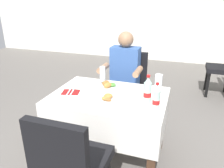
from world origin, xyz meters
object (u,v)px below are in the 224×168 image
Objects in this scene: plate_near_camera at (107,99)px; beer_glass_middle at (103,75)px; chair_near_camera_side at (71,163)px; seated_diner_far at (124,76)px; plate_far_diner at (108,86)px; beer_glass_left at (158,83)px; napkin_cutlery_set at (71,92)px; main_dining_table at (109,111)px; cola_bottle_secondary at (156,99)px; cola_bottle_primary at (148,91)px; chair_far_diner_seat at (129,85)px.

plate_near_camera is 1.21× the size of beer_glass_middle.
chair_near_camera_side is 4.88× the size of beer_glass_middle.
seated_diner_far is 0.51m from plate_far_diner.
seated_diner_far reaches higher than chair_near_camera_side.
beer_glass_middle reaches higher than beer_glass_left.
beer_glass_left is 0.89m from napkin_cutlery_set.
main_dining_table is 0.59m from cola_bottle_secondary.
seated_diner_far reaches higher than napkin_cutlery_set.
chair_near_camera_side is 0.88m from cola_bottle_primary.
seated_diner_far reaches higher than beer_glass_left.
cola_bottle_secondary is at bearing -49.24° from cola_bottle_primary.
beer_glass_left is at bearing 38.58° from plate_near_camera.
beer_glass_left is 0.27m from cola_bottle_primary.
plate_far_diner is (-0.10, 0.31, 0.01)m from plate_near_camera.
chair_near_camera_side is 0.84m from napkin_cutlery_set.
chair_near_camera_side is 1.11m from beer_glass_middle.
chair_far_diner_seat is 0.94m from plate_near_camera.
seated_diner_far is at bearing -109.01° from chair_far_diner_seat.
beer_glass_left is (0.42, 0.34, 0.09)m from plate_near_camera.
plate_near_camera is 0.32m from plate_far_diner.
plate_near_camera is at bearing -169.03° from cola_bottle_primary.
chair_far_diner_seat is 0.61m from beer_glass_middle.
plate_far_diner is at bearing 94.24° from chair_near_camera_side.
main_dining_table is 5.72× the size of beer_glass_left.
plate_far_diner is (-0.03, -0.51, 0.05)m from seated_diner_far.
plate_far_diner is 0.53m from cola_bottle_primary.
main_dining_table is at bearing 160.47° from cola_bottle_secondary.
beer_glass_left is 0.99× the size of beer_glass_middle.
main_dining_table is 1.16× the size of chair_far_diner_seat.
plate_far_diner is at bearing -96.64° from chair_far_diner_seat.
beer_glass_middle is at bearing -108.14° from chair_far_diner_seat.
chair_near_camera_side is at bearing -61.90° from napkin_cutlery_set.
main_dining_table is 4.46× the size of cola_bottle_secondary.
plate_near_camera is 1.22× the size of beer_glass_left.
beer_glass_left is (0.49, -0.48, 0.13)m from seated_diner_far.
beer_glass_middle is at bearing 173.58° from beer_glass_left.
chair_far_diner_seat reaches higher than beer_glass_middle.
plate_far_diner is (-0.07, 0.96, 0.21)m from chair_near_camera_side.
chair_far_diner_seat reaches higher than plate_far_diner.
plate_near_camera is at bearing -141.42° from beer_glass_left.
cola_bottle_primary reaches higher than cola_bottle_secondary.
plate_near_camera is 0.46m from beer_glass_middle.
cola_bottle_primary is at bearing -9.17° from main_dining_table.
beer_glass_middle is 1.01× the size of napkin_cutlery_set.
cola_bottle_primary is at bearing -103.07° from beer_glass_left.
cola_bottle_secondary is (0.03, -0.37, 0.00)m from beer_glass_left.
plate_far_diner is 1.13× the size of napkin_cutlery_set.
cola_bottle_secondary is at bearing -6.87° from napkin_cutlery_set.
chair_near_camera_side is 3.84× the size of cola_bottle_secondary.
napkin_cutlery_set is (-0.22, -0.34, -0.10)m from beer_glass_middle.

